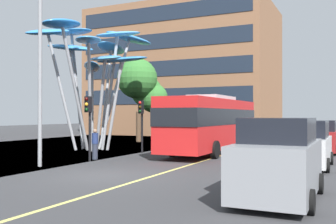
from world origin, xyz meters
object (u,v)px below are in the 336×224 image
street_lamp (45,52)px  traffic_light_kerb_near (89,114)px  car_parked_near (279,161)px  leaf_sculpture (94,51)px  red_bus (212,122)px  traffic_light_kerb_far (141,115)px  car_parked_mid (308,145)px  pedestrian (95,144)px  traffic_light_island_mid (174,111)px  car_parked_far (321,138)px

street_lamp → traffic_light_kerb_near: bearing=77.2°
traffic_light_kerb_near → car_parked_near: (10.09, -4.92, -1.30)m
leaf_sculpture → car_parked_near: (13.92, -10.61, -5.55)m
red_bus → street_lamp: 11.12m
traffic_light_kerb_near → car_parked_near: size_ratio=0.74×
street_lamp → traffic_light_kerb_far: bearing=84.5°
leaf_sculpture → car_parked_mid: leaf_sculpture is taller
street_lamp → pedestrian: street_lamp is taller
traffic_light_island_mid → street_lamp: (-0.84, -12.14, 2.56)m
traffic_light_kerb_far → traffic_light_island_mid: 4.62m
traffic_light_kerb_far → car_parked_mid: bearing=-14.7°
red_bus → leaf_sculpture: (-7.86, -1.44, 4.70)m
traffic_light_island_mid → leaf_sculpture: bearing=-135.8°
red_bus → car_parked_far: size_ratio=3.02×
traffic_light_kerb_far → traffic_light_kerb_near: bearing=-91.8°
car_parked_near → car_parked_mid: car_parked_near is taller
leaf_sculpture → car_parked_mid: size_ratio=2.05×
traffic_light_island_mid → pedestrian: (-0.59, -8.72, -1.80)m
traffic_light_kerb_far → car_parked_far: traffic_light_kerb_far is taller
traffic_light_kerb_near → street_lamp: bearing=-102.8°
traffic_light_kerb_far → car_parked_near: 14.14m
red_bus → car_parked_near: (6.06, -12.05, -0.85)m
traffic_light_kerb_far → car_parked_near: (9.93, -9.99, -1.27)m
traffic_light_kerb_near → street_lamp: 3.76m
traffic_light_kerb_near → traffic_light_kerb_far: 5.08m
street_lamp → pedestrian: (0.25, 3.42, -4.35)m
pedestrian → traffic_light_kerb_far: bearing=83.5°
red_bus → traffic_light_kerb_near: bearing=-119.5°
traffic_light_kerb_near → red_bus: bearing=60.5°
traffic_light_island_mid → traffic_light_kerb_far: bearing=-91.5°
car_parked_near → street_lamp: 11.67m
leaf_sculpture → car_parked_far: (13.95, 3.90, -5.67)m
car_parked_mid → car_parked_far: 7.14m
street_lamp → leaf_sculpture: bearing=111.8°
red_bus → car_parked_far: (6.09, 2.47, -0.97)m
traffic_light_kerb_near → car_parked_mid: size_ratio=0.72×
street_lamp → car_parked_far: bearing=48.5°
car_parked_mid → traffic_light_kerb_far: bearing=165.3°
traffic_light_kerb_far → traffic_light_island_mid: traffic_light_island_mid is taller
traffic_light_kerb_far → leaf_sculpture: bearing=171.1°
traffic_light_kerb_far → car_parked_near: size_ratio=0.73×
car_parked_far → street_lamp: street_lamp is taller
traffic_light_kerb_far → car_parked_near: traffic_light_kerb_far is taller
traffic_light_kerb_near → car_parked_mid: 10.51m
car_parked_near → car_parked_mid: (0.03, 7.38, -0.09)m
red_bus → traffic_light_kerb_near: (-4.03, -7.13, 0.45)m
car_parked_near → pedestrian: 11.95m
leaf_sculpture → car_parked_mid: (13.95, -3.23, -5.64)m
pedestrian → traffic_light_kerb_near: bearing=-72.3°
leaf_sculpture → red_bus: bearing=10.4°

